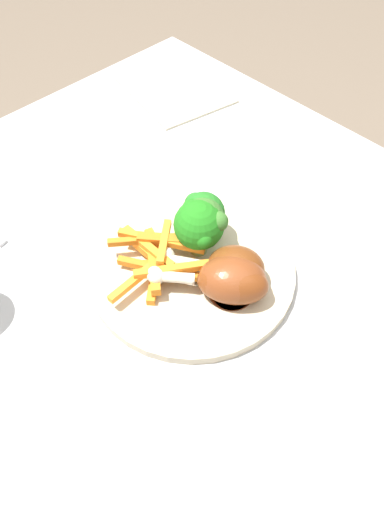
% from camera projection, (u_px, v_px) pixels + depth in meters
% --- Properties ---
extents(ground_plane, '(6.00, 6.00, 0.00)m').
position_uv_depth(ground_plane, '(211.00, 491.00, 1.12)').
color(ground_plane, '#6B5B4C').
extents(dining_table, '(1.02, 0.77, 0.71)m').
position_uv_depth(dining_table, '(225.00, 363.00, 0.66)').
color(dining_table, '#B7B7BC').
rests_on(dining_table, ground_plane).
extents(dinner_plate, '(0.25, 0.25, 0.01)m').
position_uv_depth(dinner_plate, '(192.00, 270.00, 0.61)').
color(dinner_plate, beige).
rests_on(dinner_plate, dining_table).
extents(broccoli_floret_front, '(0.06, 0.05, 0.07)m').
position_uv_depth(broccoli_floret_front, '(201.00, 213.00, 0.61)').
color(broccoli_floret_front, '#74A147').
rests_on(broccoli_floret_front, dinner_plate).
extents(broccoli_floret_middle, '(0.06, 0.05, 0.07)m').
position_uv_depth(broccoli_floret_middle, '(204.00, 220.00, 0.59)').
color(broccoli_floret_middle, '#7FAB4D').
rests_on(broccoli_floret_middle, dinner_plate).
extents(broccoli_floret_back, '(0.06, 0.06, 0.08)m').
position_uv_depth(broccoli_floret_back, '(199.00, 224.00, 0.59)').
color(broccoli_floret_back, '#8CA151').
rests_on(broccoli_floret_back, dinner_plate).
extents(carrot_fries_pile, '(0.12, 0.13, 0.03)m').
position_uv_depth(carrot_fries_pile, '(159.00, 257.00, 0.59)').
color(carrot_fries_pile, orange).
rests_on(carrot_fries_pile, dinner_plate).
extents(chicken_drumstick_near, '(0.13, 0.11, 0.05)m').
position_uv_depth(chicken_drumstick_near, '(228.00, 283.00, 0.56)').
color(chicken_drumstick_near, '#52200D').
rests_on(chicken_drumstick_near, dinner_plate).
extents(chicken_drumstick_far, '(0.12, 0.09, 0.05)m').
position_uv_depth(chicken_drumstick_far, '(231.00, 267.00, 0.58)').
color(chicken_drumstick_far, '#4C200C').
rests_on(chicken_drumstick_far, dinner_plate).
extents(chicken_drumstick_extra, '(0.12, 0.11, 0.05)m').
position_uv_depth(chicken_drumstick_extra, '(228.00, 279.00, 0.57)').
color(chicken_drumstick_extra, '#572310').
rests_on(chicken_drumstick_extra, dinner_plate).
extents(napkin, '(0.19, 0.17, 0.00)m').
position_uv_depth(napkin, '(175.00, 90.00, 0.86)').
color(napkin, beige).
rests_on(napkin, dining_table).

